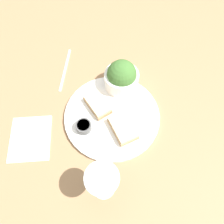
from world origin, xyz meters
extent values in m
plane|color=#93704C|center=(0.00, 0.00, 0.00)|extent=(4.00, 4.00, 0.00)
cylinder|color=white|center=(0.00, 0.00, 0.01)|extent=(0.31, 0.31, 0.01)
cylinder|color=white|center=(0.02, -0.12, 0.04)|extent=(0.12, 0.12, 0.06)
sphere|color=#3D6B2D|center=(0.02, -0.12, 0.07)|extent=(0.10, 0.10, 0.10)
cylinder|color=#4C4C4C|center=(0.06, 0.08, 0.03)|extent=(0.05, 0.05, 0.03)
cylinder|color=beige|center=(0.06, 0.08, 0.04)|extent=(0.04, 0.04, 0.01)
cube|color=tan|center=(-0.05, 0.03, 0.02)|extent=(0.11, 0.11, 0.02)
cube|color=beige|center=(-0.05, 0.03, 0.04)|extent=(0.11, 0.10, 0.01)
cube|color=tan|center=(0.06, -0.01, 0.02)|extent=(0.11, 0.10, 0.02)
cube|color=beige|center=(0.06, -0.01, 0.04)|extent=(0.10, 0.09, 0.01)
cylinder|color=silver|center=(-0.07, 0.21, 0.00)|extent=(0.06, 0.06, 0.01)
cylinder|color=silver|center=(-0.07, 0.21, 0.04)|extent=(0.01, 0.01, 0.06)
cone|color=silver|center=(-0.07, 0.21, 0.10)|extent=(0.08, 0.08, 0.07)
cube|color=white|center=(0.20, 0.18, 0.00)|extent=(0.18, 0.19, 0.01)
cube|color=silver|center=(0.24, -0.10, 0.00)|extent=(0.07, 0.18, 0.01)
camera|label=1|loc=(-0.14, 0.29, 0.64)|focal=35.00mm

